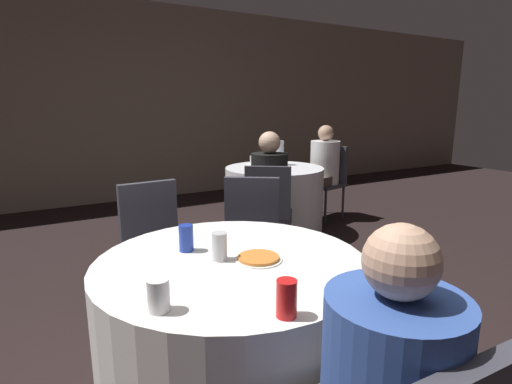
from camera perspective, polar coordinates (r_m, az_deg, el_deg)
name	(u,v)px	position (r m, az deg, el deg)	size (l,w,h in m)	color
wall_back	(92,103)	(6.02, -22.42, 11.62)	(16.00, 0.06, 2.80)	gray
table_near	(232,335)	(1.91, -3.41, -19.71)	(1.18, 1.18, 0.72)	white
table_far	(274,200)	(4.36, 2.61, -1.17)	(1.06, 1.06, 0.72)	silver
chair_near_northeast	(251,231)	(2.75, -0.75, -5.61)	(0.55, 0.55, 0.89)	#383842
chair_near_north	(154,239)	(2.68, -14.31, -6.51)	(0.42, 0.43, 0.89)	#383842
chair_far_southwest	(268,207)	(3.41, 1.78, -2.09)	(0.56, 0.56, 0.89)	#383842
chair_far_east	(329,175)	(5.02, 10.40, 2.37)	(0.48, 0.47, 0.89)	#383842
person_black_shirt	(270,197)	(3.56, 1.97, -0.68)	(0.44, 0.46, 1.16)	#282828
person_white_shirt	(321,172)	(4.88, 9.27, 2.80)	(0.51, 0.39, 1.14)	#4C4238
pizza_plate_near	(259,258)	(1.74, 0.36, -9.45)	(0.20, 0.20, 0.02)	white
soda_can_red	(287,299)	(1.29, 4.39, -14.94)	(0.07, 0.07, 0.12)	red
soda_can_blue	(186,238)	(1.85, -9.94, -6.50)	(0.07, 0.07, 0.12)	#1E38A5
soda_can_silver	(219,246)	(1.73, -5.24, -7.74)	(0.07, 0.07, 0.12)	silver
cup_near	(158,295)	(1.36, -13.76, -14.12)	(0.07, 0.07, 0.11)	white
bottle_far	(280,153)	(4.47, 3.42, 5.60)	(0.09, 0.09, 0.27)	silver
cup_far	(254,160)	(4.52, -0.34, 4.58)	(0.08, 0.08, 0.09)	silver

